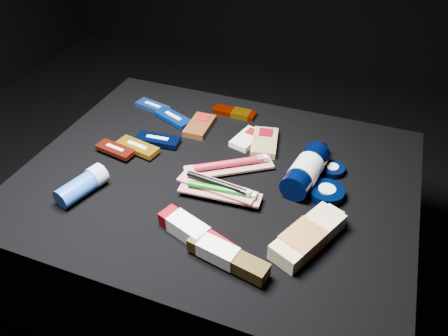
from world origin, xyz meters
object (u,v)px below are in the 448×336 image
(deodorant_stick, at_px, (83,185))
(toothpaste_carton_red, at_px, (194,233))
(lotion_bottle, at_px, (306,170))
(bodywash_bottle, at_px, (307,237))

(deodorant_stick, distance_m, toothpaste_carton_red, 0.31)
(lotion_bottle, bearing_deg, deodorant_stick, -145.38)
(lotion_bottle, bearing_deg, bodywash_bottle, -67.53)
(lotion_bottle, relative_size, bodywash_bottle, 1.09)
(lotion_bottle, xyz_separation_m, toothpaste_carton_red, (-0.18, -0.28, -0.02))
(bodywash_bottle, xyz_separation_m, deodorant_stick, (-0.54, -0.03, 0.01))
(bodywash_bottle, xyz_separation_m, toothpaste_carton_red, (-0.23, -0.07, -0.00))
(deodorant_stick, bearing_deg, toothpaste_carton_red, 8.58)
(toothpaste_carton_red, bearing_deg, lotion_bottle, 76.64)
(lotion_bottle, relative_size, toothpaste_carton_red, 1.12)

